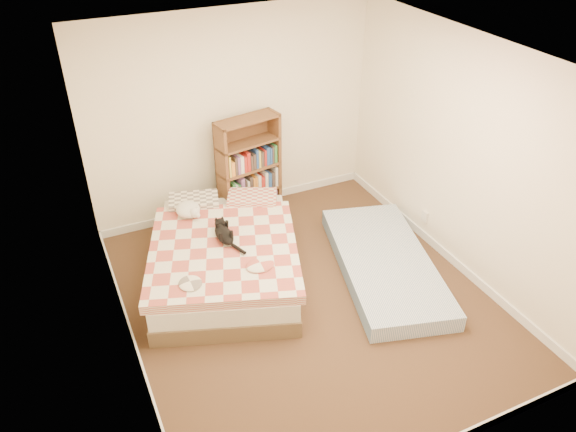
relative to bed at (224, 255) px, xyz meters
name	(u,v)px	position (x,y,z in m)	size (l,w,h in m)	color
room	(309,199)	(0.62, -0.74, 0.95)	(3.51, 4.01, 2.51)	#48321F
bed	(224,255)	(0.00, 0.00, 0.00)	(2.01, 2.39, 0.54)	brown
bookshelf	(249,179)	(0.71, 1.03, 0.25)	(0.83, 0.41, 1.30)	brown
floor_mattress	(385,264)	(1.60, -0.69, -0.15)	(0.93, 2.07, 0.19)	#6C8CB4
black_cat	(223,233)	(0.01, -0.02, 0.30)	(0.23, 0.61, 0.14)	black
white_dog	(189,210)	(-0.19, 0.55, 0.31)	(0.36, 0.38, 0.14)	silver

